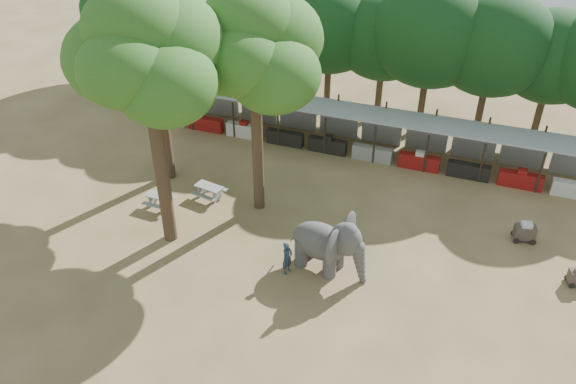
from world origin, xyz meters
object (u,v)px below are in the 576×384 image
(yard_tree_back, at_px, (253,48))
(elephant, at_px, (329,244))
(yard_tree_left, at_px, (151,34))
(cart_back, at_px, (525,232))
(picnic_table_far, at_px, (209,190))
(picnic_table_near, at_px, (160,199))
(yard_tree_center, at_px, (145,54))
(handler, at_px, (287,258))

(yard_tree_back, distance_m, elephant, 9.42)
(yard_tree_left, height_order, elephant, yard_tree_left)
(cart_back, bearing_deg, picnic_table_far, 175.11)
(picnic_table_far, bearing_deg, picnic_table_near, -130.10)
(yard_tree_center, relative_size, picnic_table_far, 6.93)
(handler, distance_m, picnic_table_far, 7.34)
(picnic_table_near, distance_m, cart_back, 18.41)
(handler, bearing_deg, elephant, -45.28)
(yard_tree_back, relative_size, elephant, 2.97)
(yard_tree_center, relative_size, handler, 7.37)
(elephant, bearing_deg, yard_tree_center, -166.74)
(yard_tree_left, xyz_separation_m, yard_tree_center, (3.00, -5.00, 1.01))
(handler, height_order, cart_back, handler)
(elephant, relative_size, handler, 2.34)
(handler, bearing_deg, picnic_table_far, 71.70)
(yard_tree_left, distance_m, elephant, 13.72)
(yard_tree_back, relative_size, cart_back, 9.55)
(elephant, distance_m, cart_back, 9.91)
(yard_tree_back, height_order, picnic_table_far, yard_tree_back)
(elephant, distance_m, handler, 1.96)
(handler, relative_size, picnic_table_near, 1.09)
(handler, xyz_separation_m, picnic_table_far, (-6.07, 4.13, -0.32))
(yard_tree_left, distance_m, yard_tree_center, 5.92)
(yard_tree_left, xyz_separation_m, elephant, (11.00, -4.62, -6.77))
(yard_tree_left, xyz_separation_m, picnic_table_near, (1.27, -3.07, -7.72))
(yard_tree_center, bearing_deg, cart_back, 19.39)
(picnic_table_near, distance_m, picnic_table_far, 2.63)
(yard_tree_center, height_order, yard_tree_back, yard_tree_center)
(yard_tree_left, height_order, handler, yard_tree_left)
(yard_tree_left, xyz_separation_m, picnic_table_far, (3.29, -1.39, -7.70))
(elephant, xyz_separation_m, picnic_table_near, (-9.72, 1.56, -0.95))
(yard_tree_back, bearing_deg, handler, -53.37)
(yard_tree_center, xyz_separation_m, picnic_table_near, (-1.73, 1.93, -8.73))
(picnic_table_near, relative_size, picnic_table_far, 0.87)
(yard_tree_left, distance_m, picnic_table_far, 8.49)
(elephant, relative_size, picnic_table_near, 2.54)
(yard_tree_center, distance_m, picnic_table_near, 9.11)
(picnic_table_near, bearing_deg, yard_tree_center, -46.04)
(yard_tree_back, bearing_deg, cart_back, 7.41)
(yard_tree_left, distance_m, picnic_table_near, 8.41)
(yard_tree_left, distance_m, cart_back, 20.77)
(yard_tree_left, height_order, picnic_table_near, yard_tree_left)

